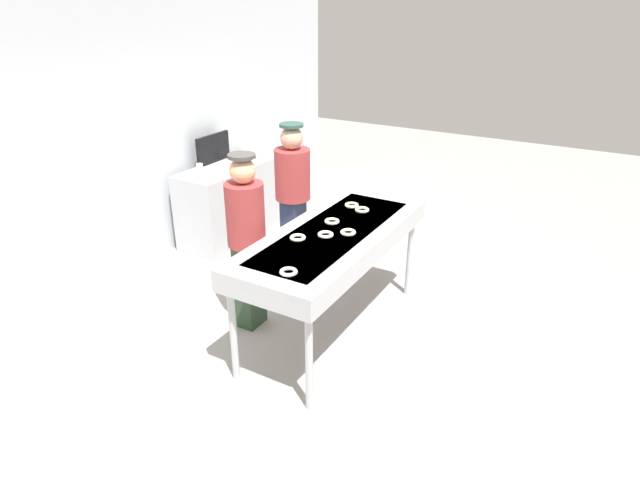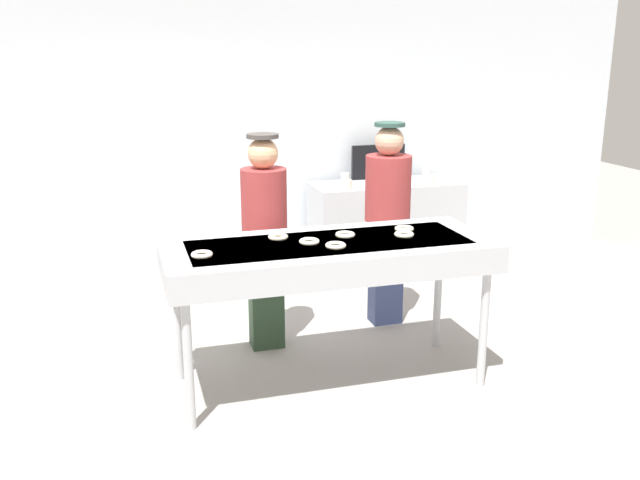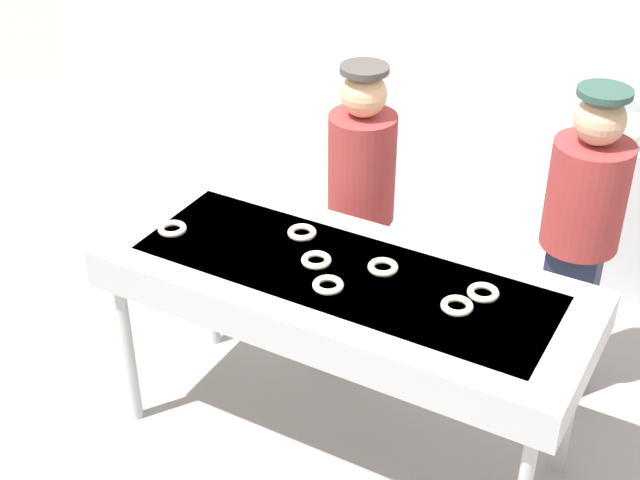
{
  "view_description": "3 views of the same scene",
  "coord_description": "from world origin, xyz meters",
  "px_view_note": "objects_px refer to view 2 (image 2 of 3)",
  "views": [
    {
      "loc": [
        -3.16,
        -2.05,
        2.73
      ],
      "look_at": [
        0.07,
        0.15,
        0.97
      ],
      "focal_mm": 31.25,
      "sensor_mm": 36.0,
      "label": 1
    },
    {
      "loc": [
        0.8,
        -2.78,
        3.16
      ],
      "look_at": [
        0.27,
        0.07,
        1.12
      ],
      "focal_mm": 45.57,
      "sensor_mm": 36.0,
      "label": 2
    },
    {
      "loc": [
        -0.94,
        -2.6,
        2.53
      ],
      "look_at": [
        0.21,
        0.2,
        1.11
      ],
      "focal_mm": 47.55,
      "sensor_mm": 36.0,
      "label": 3
    }
  ],
  "objects_px": {
    "worker_baker": "(200,251)",
    "prep_counter": "(179,221)",
    "fryer_conveyor": "(258,355)",
    "strawberry_donut_3": "(362,367)",
    "strawberry_donut_2": "(224,317)",
    "paper_cup_3": "(209,164)",
    "paper_cup_0": "(190,152)",
    "strawberry_donut_5": "(409,334)",
    "worker_assistant": "(483,276)",
    "paper_cup_2": "(167,145)",
    "paper_cup_1": "(118,162)",
    "paper_cup_4": "(178,159)",
    "strawberry_donut_1": "(121,339)",
    "strawberry_donut_0": "(334,341)",
    "menu_display": "(181,132)",
    "strawberry_donut_4": "(441,367)"
  },
  "relations": [
    {
      "from": "worker_assistant",
      "to": "strawberry_donut_5",
      "type": "bearing_deg",
      "value": 61.17
    },
    {
      "from": "strawberry_donut_5",
      "to": "paper_cup_2",
      "type": "bearing_deg",
      "value": 131.65
    },
    {
      "from": "strawberry_donut_3",
      "to": "worker_assistant",
      "type": "bearing_deg",
      "value": 64.52
    },
    {
      "from": "worker_baker",
      "to": "prep_counter",
      "type": "relative_size",
      "value": 1.27
    },
    {
      "from": "strawberry_donut_0",
      "to": "worker_baker",
      "type": "height_order",
      "value": "worker_baker"
    },
    {
      "from": "fryer_conveyor",
      "to": "strawberry_donut_3",
      "type": "distance_m",
      "value": 0.51
    },
    {
      "from": "strawberry_donut_0",
      "to": "strawberry_donut_1",
      "type": "height_order",
      "value": "same"
    },
    {
      "from": "strawberry_donut_2",
      "to": "strawberry_donut_3",
      "type": "height_order",
      "value": "same"
    },
    {
      "from": "strawberry_donut_0",
      "to": "paper_cup_0",
      "type": "relative_size",
      "value": 1.16
    },
    {
      "from": "prep_counter",
      "to": "paper_cup_3",
      "type": "xyz_separation_m",
      "value": [
        0.28,
        -0.05,
        0.48
      ]
    },
    {
      "from": "worker_assistant",
      "to": "paper_cup_3",
      "type": "relative_size",
      "value": 13.54
    },
    {
      "from": "fryer_conveyor",
      "to": "strawberry_donut_3",
      "type": "bearing_deg",
      "value": -14.34
    },
    {
      "from": "fryer_conveyor",
      "to": "strawberry_donut_2",
      "type": "height_order",
      "value": "strawberry_donut_2"
    },
    {
      "from": "prep_counter",
      "to": "fryer_conveyor",
      "type": "bearing_deg",
      "value": -61.43
    },
    {
      "from": "paper_cup_1",
      "to": "paper_cup_3",
      "type": "relative_size",
      "value": 1.0
    },
    {
      "from": "strawberry_donut_3",
      "to": "worker_baker",
      "type": "bearing_deg",
      "value": 135.92
    },
    {
      "from": "worker_assistant",
      "to": "prep_counter",
      "type": "height_order",
      "value": "worker_assistant"
    },
    {
      "from": "strawberry_donut_2",
      "to": "prep_counter",
      "type": "height_order",
      "value": "strawberry_donut_2"
    },
    {
      "from": "prep_counter",
      "to": "strawberry_donut_3",
      "type": "bearing_deg",
      "value": -53.67
    },
    {
      "from": "strawberry_donut_4",
      "to": "paper_cup_2",
      "type": "relative_size",
      "value": 1.16
    },
    {
      "from": "worker_assistant",
      "to": "paper_cup_0",
      "type": "height_order",
      "value": "worker_assistant"
    },
    {
      "from": "paper_cup_0",
      "to": "paper_cup_4",
      "type": "distance_m",
      "value": 0.14
    },
    {
      "from": "paper_cup_4",
      "to": "menu_display",
      "type": "relative_size",
      "value": 0.2
    },
    {
      "from": "paper_cup_3",
      "to": "paper_cup_0",
      "type": "bearing_deg",
      "value": 137.21
    },
    {
      "from": "paper_cup_4",
      "to": "strawberry_donut_3",
      "type": "bearing_deg",
      "value": -54.4
    },
    {
      "from": "paper_cup_0",
      "to": "paper_cup_2",
      "type": "xyz_separation_m",
      "value": [
        -0.19,
        0.08,
        0.0
      ]
    },
    {
      "from": "strawberry_donut_4",
      "to": "strawberry_donut_5",
      "type": "relative_size",
      "value": 1.0
    },
    {
      "from": "strawberry_donut_3",
      "to": "worker_baker",
      "type": "xyz_separation_m",
      "value": [
        -1.03,
        1.0,
        -0.12
      ]
    },
    {
      "from": "strawberry_donut_4",
      "to": "paper_cup_0",
      "type": "height_order",
      "value": "strawberry_donut_4"
    },
    {
      "from": "strawberry_donut_5",
      "to": "strawberry_donut_2",
      "type": "bearing_deg",
      "value": -178.58
    },
    {
      "from": "strawberry_donut_2",
      "to": "paper_cup_2",
      "type": "xyz_separation_m",
      "value": [
        -1.04,
        2.13,
        -0.13
      ]
    },
    {
      "from": "strawberry_donut_3",
      "to": "paper_cup_4",
      "type": "height_order",
      "value": "strawberry_donut_3"
    },
    {
      "from": "paper_cup_3",
      "to": "strawberry_donut_2",
      "type": "bearing_deg",
      "value": -70.76
    },
    {
      "from": "strawberry_donut_5",
      "to": "menu_display",
      "type": "xyz_separation_m",
      "value": [
        -1.78,
        2.13,
        -0.04
      ]
    },
    {
      "from": "strawberry_donut_0",
      "to": "strawberry_donut_3",
      "type": "bearing_deg",
      "value": -47.0
    },
    {
      "from": "worker_baker",
      "to": "paper_cup_4",
      "type": "bearing_deg",
      "value": -69.87
    },
    {
      "from": "strawberry_donut_0",
      "to": "paper_cup_4",
      "type": "distance_m",
      "value": 2.46
    },
    {
      "from": "fryer_conveyor",
      "to": "paper_cup_3",
      "type": "relative_size",
      "value": 22.49
    },
    {
      "from": "strawberry_donut_2",
      "to": "paper_cup_0",
      "type": "xyz_separation_m",
      "value": [
        -0.84,
        2.05,
        -0.13
      ]
    },
    {
      "from": "strawberry_donut_0",
      "to": "paper_cup_0",
      "type": "bearing_deg",
      "value": 122.47
    },
    {
      "from": "strawberry_donut_1",
      "to": "paper_cup_4",
      "type": "xyz_separation_m",
      "value": [
        -0.48,
        2.17,
        -0.13
      ]
    },
    {
      "from": "fryer_conveyor",
      "to": "strawberry_donut_4",
      "type": "height_order",
      "value": "strawberry_donut_4"
    },
    {
      "from": "strawberry_donut_2",
      "to": "strawberry_donut_3",
      "type": "bearing_deg",
      "value": -20.4
    },
    {
      "from": "paper_cup_2",
      "to": "paper_cup_1",
      "type": "bearing_deg",
      "value": -124.74
    },
    {
      "from": "strawberry_donut_2",
      "to": "strawberry_donut_1",
      "type": "bearing_deg",
      "value": -148.11
    },
    {
      "from": "strawberry_donut_0",
      "to": "menu_display",
      "type": "xyz_separation_m",
      "value": [
        -1.46,
        2.24,
        -0.04
      ]
    },
    {
      "from": "fryer_conveyor",
      "to": "paper_cup_3",
      "type": "bearing_deg",
      "value": 112.8
    },
    {
      "from": "strawberry_donut_5",
      "to": "strawberry_donut_0",
      "type": "bearing_deg",
      "value": -160.58
    },
    {
      "from": "fryer_conveyor",
      "to": "paper_cup_4",
      "type": "relative_size",
      "value": 22.49
    },
    {
      "from": "worker_assistant",
      "to": "strawberry_donut_3",
      "type": "bearing_deg",
      "value": 58.63
    }
  ]
}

